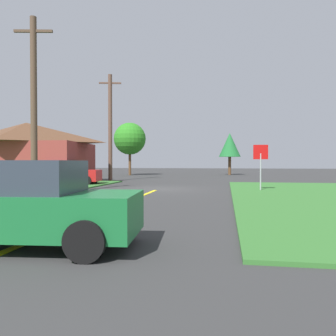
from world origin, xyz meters
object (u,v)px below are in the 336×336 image
parked_car_near_building (69,173)px  barn (26,152)px  utility_pole_near (34,104)px  utility_pole_mid (110,127)px  pine_tree_center (230,145)px  oak_tree_left (130,139)px  stop_sign (261,159)px  car_behind_on_main_road (21,204)px

parked_car_near_building → barn: barn is taller
utility_pole_near → utility_pole_mid: bearing=92.0°
parked_car_near_building → utility_pole_near: utility_pole_near is taller
utility_pole_near → pine_tree_center: (9.38, 26.21, -0.77)m
parked_car_near_building → utility_pole_mid: utility_pole_mid is taller
parked_car_near_building → utility_pole_near: size_ratio=0.50×
parked_car_near_building → oak_tree_left: oak_tree_left is taller
parked_car_near_building → pine_tree_center: bearing=52.8°
oak_tree_left → pine_tree_center: size_ratio=1.22×
stop_sign → car_behind_on_main_road: (-5.58, -12.84, -0.95)m
parked_car_near_building → barn: size_ratio=0.45×
utility_pole_mid → barn: size_ratio=0.92×
car_behind_on_main_road → barn: 21.55m
stop_sign → car_behind_on_main_road: size_ratio=0.57×
utility_pole_mid → oak_tree_left: 11.58m
stop_sign → utility_pole_mid: (-11.18, 7.96, 2.70)m
oak_tree_left → car_behind_on_main_road: bearing=-77.3°
oak_tree_left → pine_tree_center: 11.85m
pine_tree_center → utility_pole_mid: bearing=-124.2°
stop_sign → parked_car_near_building: size_ratio=0.59×
parked_car_near_building → oak_tree_left: bearing=84.1°
car_behind_on_main_road → pine_tree_center: 35.54m
stop_sign → utility_pole_near: bearing=15.4°
pine_tree_center → barn: bearing=-132.6°
utility_pole_near → oak_tree_left: utility_pole_near is taller
utility_pole_mid → pine_tree_center: 17.42m
barn → parked_car_near_building: bearing=-26.3°
stop_sign → barn: 17.86m
car_behind_on_main_road → barn: bearing=116.9°
utility_pole_mid → parked_car_near_building: bearing=-104.6°
utility_pole_mid → car_behind_on_main_road: bearing=-74.9°
car_behind_on_main_road → barn: (-11.46, 18.19, 1.50)m
utility_pole_mid → pine_tree_center: utility_pole_mid is taller
stop_sign → barn: (-17.04, 5.35, 0.54)m
utility_pole_near → utility_pole_mid: size_ratio=0.97×
stop_sign → utility_pole_mid: bearing=-39.8°
utility_pole_near → utility_pole_mid: (-0.41, 11.82, 0.14)m
utility_pole_near → utility_pole_mid: 11.83m
utility_pole_near → oak_tree_left: (-2.08, 23.28, -0.08)m
car_behind_on_main_road → utility_pole_near: (-5.19, 8.98, 3.51)m
utility_pole_near → stop_sign: bearing=19.8°
oak_tree_left → pine_tree_center: (11.46, 2.92, -0.69)m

